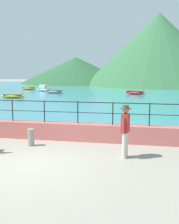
{
  "coord_description": "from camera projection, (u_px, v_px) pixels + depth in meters",
  "views": [
    {
      "loc": [
        3.3,
        -7.64,
        2.93
      ],
      "look_at": [
        1.09,
        3.7,
        1.1
      ],
      "focal_mm": 44.93,
      "sensor_mm": 36.0,
      "label": 1
    }
  ],
  "objects": [
    {
      "name": "promenade_wall",
      "position": [
        61.0,
        131.0,
        11.54
      ],
      "size": [
        20.0,
        0.56,
        0.7
      ],
      "primitive_type": "cube",
      "color": "#BC605B",
      "rests_on": "ground"
    },
    {
      "name": "railing",
      "position": [
        61.0,
        108.0,
        11.39
      ],
      "size": [
        18.44,
        0.04,
        0.9
      ],
      "color": "black",
      "rests_on": "promenade_wall"
    },
    {
      "name": "hill_secondary",
      "position": [
        76.0,
        70.0,
        54.19
      ],
      "size": [
        21.43,
        21.43,
        4.96
      ],
      "primitive_type": "cone",
      "color": "#285633",
      "rests_on": "ground"
    },
    {
      "name": "ground_plane",
      "position": [
        31.0,
        165.0,
        8.49
      ],
      "size": [
        120.0,
        120.0,
        0.0
      ],
      "primitive_type": "plane",
      "color": "gray"
    },
    {
      "name": "boat_2",
      "position": [
        13.0,
        96.0,
        26.99
      ],
      "size": [
        2.37,
        1.09,
        0.36
      ],
      "color": "gold",
      "rests_on": "lake_water"
    },
    {
      "name": "boat_4",
      "position": [
        54.0,
        91.0,
        32.08
      ],
      "size": [
        2.45,
        1.44,
        0.36
      ],
      "color": "gray",
      "rests_on": "lake_water"
    },
    {
      "name": "bollard",
      "position": [
        31.0,
        137.0,
        10.6
      ],
      "size": [
        0.24,
        0.24,
        0.65
      ],
      "primitive_type": "cylinder",
      "color": "gray",
      "rests_on": "ground"
    },
    {
      "name": "boat_0",
      "position": [
        44.0,
        89.0,
        34.95
      ],
      "size": [
        2.44,
        1.35,
        0.76
      ],
      "color": "white",
      "rests_on": "lake_water"
    },
    {
      "name": "boat_1",
      "position": [
        135.0,
        92.0,
        30.69
      ],
      "size": [
        2.47,
        1.7,
        0.36
      ],
      "color": "red",
      "rests_on": "lake_water"
    },
    {
      "name": "person_walking",
      "position": [
        125.0,
        129.0,
        9.08
      ],
      "size": [
        0.38,
        0.56,
        1.75
      ],
      "color": "beige",
      "rests_on": "ground"
    },
    {
      "name": "hill_main",
      "position": [
        158.0,
        49.0,
        47.92
      ],
      "size": [
        25.42,
        25.42,
        12.13
      ],
      "primitive_type": "cone",
      "color": "#33663D",
      "rests_on": "ground"
    },
    {
      "name": "lake_water",
      "position": [
        116.0,
        92.0,
        33.54
      ],
      "size": [
        64.0,
        44.32,
        0.06
      ],
      "primitive_type": "cube",
      "color": "teal",
      "rests_on": "ground"
    },
    {
      "name": "boat_3",
      "position": [
        28.0,
        88.0,
        37.42
      ],
      "size": [
        2.43,
        1.34,
        0.36
      ],
      "color": "gold",
      "rests_on": "lake_water"
    }
  ]
}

